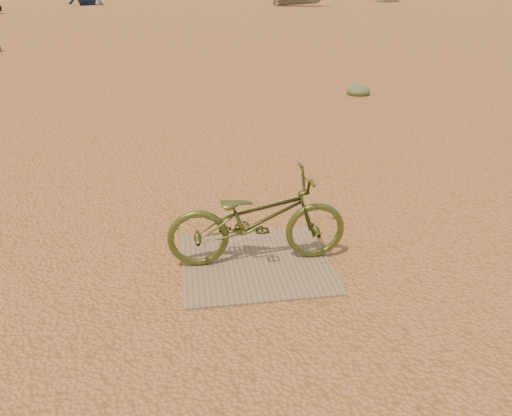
{
  "coord_description": "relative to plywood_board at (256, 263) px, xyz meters",
  "views": [
    {
      "loc": [
        -0.06,
        -3.51,
        2.38
      ],
      "look_at": [
        0.52,
        0.36,
        0.57
      ],
      "focal_mm": 35.0,
      "sensor_mm": 36.0,
      "label": 1
    }
  ],
  "objects": [
    {
      "name": "kale_b",
      "position": [
        3.32,
        6.8,
        -0.01
      ],
      "size": [
        0.52,
        0.52,
        0.28
      ],
      "primitive_type": "ellipsoid",
      "color": "#556C48",
      "rests_on": "ground"
    },
    {
      "name": "ground",
      "position": [
        -0.52,
        -0.36,
        -0.01
      ],
      "size": [
        120.0,
        120.0,
        0.0
      ],
      "primitive_type": "plane",
      "color": "#BB754D",
      "rests_on": "ground"
    },
    {
      "name": "plywood_board",
      "position": [
        0.0,
        0.0,
        0.0
      ],
      "size": [
        1.34,
        1.22,
        0.02
      ],
      "primitive_type": "cube",
      "color": "#836855",
      "rests_on": "ground"
    },
    {
      "name": "bicycle",
      "position": [
        0.02,
        0.04,
        0.43
      ],
      "size": [
        1.6,
        0.56,
        0.84
      ],
      "primitive_type": "imported",
      "rotation": [
        0.0,
        0.0,
        1.57
      ],
      "color": "#444E21",
      "rests_on": "plywood_board"
    }
  ]
}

